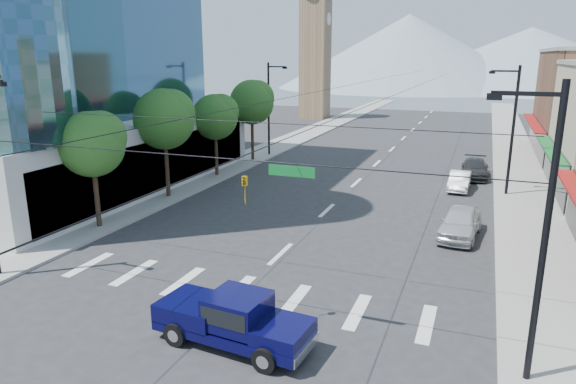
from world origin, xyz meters
name	(u,v)px	position (x,y,z in m)	size (l,w,h in m)	color
ground	(224,307)	(0.00, 0.00, 0.00)	(160.00, 160.00, 0.00)	#28282B
sidewalk_left	(293,139)	(-12.00, 40.00, 0.07)	(4.00, 120.00, 0.15)	gray
sidewalk_right	(514,153)	(12.00, 40.00, 0.07)	(4.00, 120.00, 0.15)	gray
clock_tower	(315,49)	(-16.50, 62.00, 10.64)	(4.80, 4.80, 20.40)	#8C6B4C
mountain_left	(408,51)	(-15.00, 150.00, 11.00)	(80.00, 80.00, 22.00)	gray
mountain_right	(530,58)	(20.00, 160.00, 9.00)	(90.00, 90.00, 18.00)	gray
tree_near	(94,142)	(-11.07, 6.10, 4.99)	(3.65, 3.64, 6.71)	black
tree_midnear	(166,117)	(-11.07, 13.10, 5.59)	(4.09, 4.09, 7.52)	black
tree_midfar	(217,115)	(-11.07, 20.10, 4.99)	(3.65, 3.64, 6.71)	black
tree_far	(253,101)	(-11.07, 27.10, 5.59)	(4.09, 4.09, 7.52)	black
signal_rig	(212,201)	(0.19, -1.00, 4.64)	(21.80, 0.20, 9.00)	black
lamp_pole_nw	(270,105)	(-10.67, 30.00, 4.94)	(2.00, 0.25, 9.00)	black
lamp_pole_ne	(511,126)	(10.67, 22.00, 4.94)	(2.00, 0.25, 9.00)	black
pickup_truck	(233,318)	(1.54, -2.26, 0.98)	(5.70, 2.57, 1.88)	#08083A
pedestrian	(262,325)	(2.50, -2.00, 0.79)	(0.58, 0.38, 1.58)	black
parked_car_near	(460,223)	(8.18, 11.84, 0.82)	(1.94, 4.81, 1.64)	silver
parked_car_mid	(459,181)	(7.60, 22.61, 0.67)	(1.42, 4.08, 1.34)	white
parked_car_far	(475,168)	(8.53, 27.24, 0.74)	(2.07, 5.10, 1.48)	#2C2C2F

